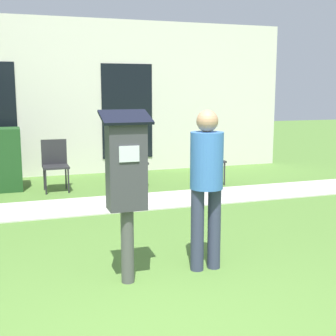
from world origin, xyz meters
TOP-DOWN VIEW (x-y plane):
  - ground_plane at (0.00, 0.00)m, footprint 40.00×40.00m
  - sidewalk at (0.00, 3.95)m, footprint 12.00×1.10m
  - building_facade at (0.00, 6.87)m, footprint 10.00×0.26m
  - parking_meter at (-0.03, 0.99)m, footprint 0.44×0.31m
  - person_standing at (0.79, 1.06)m, footprint 0.32×0.32m
  - outdoor_chair_left at (-0.27, 5.28)m, footprint 0.44×0.44m
  - outdoor_chair_middle at (1.15, 5.31)m, footprint 0.44×0.44m
  - outdoor_chair_right at (2.56, 5.03)m, footprint 0.44×0.44m

SIDE VIEW (x-z plane):
  - ground_plane at x=0.00m, z-range 0.00..0.00m
  - sidewalk at x=0.00m, z-range 0.00..0.02m
  - outdoor_chair_left at x=-0.27m, z-range 0.08..0.98m
  - outdoor_chair_middle at x=1.15m, z-range 0.08..0.98m
  - outdoor_chair_right at x=2.56m, z-range 0.08..0.98m
  - person_standing at x=0.79m, z-range 0.14..1.72m
  - parking_meter at x=-0.03m, z-range 0.22..1.81m
  - building_facade at x=0.00m, z-range 0.00..3.20m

